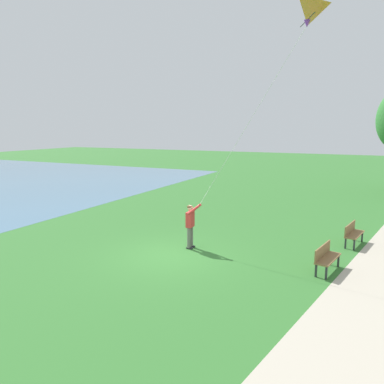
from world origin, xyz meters
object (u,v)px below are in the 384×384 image
object	(u,v)px
person_kite_flyer	(191,222)
park_bench_far_walkway	(353,233)
flying_kite	(297,12)
park_bench_near_walkway	(326,256)

from	to	relation	value
person_kite_flyer	park_bench_far_walkway	bearing A→B (deg)	29.04
flying_kite	person_kite_flyer	bearing A→B (deg)	-178.99
park_bench_near_walkway	park_bench_far_walkway	xyz separation A→B (m)	(0.68, 3.43, 0.00)
person_kite_flyer	park_bench_far_walkway	size ratio (longest dim) A/B	1.17
person_kite_flyer	park_bench_near_walkway	bearing A→B (deg)	-2.73
person_kite_flyer	flying_kite	bearing A→B (deg)	1.01
flying_kite	park_bench_near_walkway	distance (m)	7.89
flying_kite	park_bench_far_walkway	world-z (taller)	flying_kite
park_bench_near_walkway	park_bench_far_walkway	bearing A→B (deg)	78.76
flying_kite	park_bench_near_walkway	world-z (taller)	flying_kite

